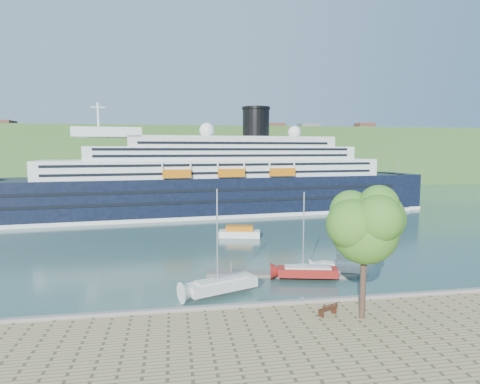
% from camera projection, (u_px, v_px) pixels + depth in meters
% --- Properties ---
extents(ground, '(400.00, 400.00, 0.00)m').
position_uv_depth(ground, '(256.00, 316.00, 35.94)').
color(ground, '#284843').
rests_on(ground, ground).
extents(far_hillside, '(400.00, 50.00, 24.00)m').
position_uv_depth(far_hillside, '(189.00, 156.00, 176.86)').
color(far_hillside, '#355E25').
rests_on(far_hillside, ground).
extents(quay_coping, '(220.00, 0.50, 0.30)m').
position_uv_depth(quay_coping, '(256.00, 304.00, 35.62)').
color(quay_coping, slate).
rests_on(quay_coping, promenade).
extents(cruise_ship, '(111.19, 26.66, 24.74)m').
position_uv_depth(cruise_ship, '(207.00, 160.00, 91.24)').
color(cruise_ship, black).
rests_on(cruise_ship, ground).
extents(park_bench, '(1.89, 1.32, 1.12)m').
position_uv_depth(park_bench, '(327.00, 309.00, 33.61)').
color(park_bench, '#3F1E12').
rests_on(park_bench, promenade).
extents(promenade_tree, '(7.18, 7.18, 11.89)m').
position_uv_depth(promenade_tree, '(364.00, 247.00, 32.53)').
color(promenade_tree, '#2B691B').
rests_on(promenade_tree, promenade).
extents(floating_pontoon, '(17.49, 5.70, 0.39)m').
position_uv_depth(floating_pontoon, '(280.00, 274.00, 47.38)').
color(floating_pontoon, slate).
rests_on(floating_pontoon, ground).
extents(sailboat_white_near, '(8.35, 5.09, 10.46)m').
position_uv_depth(sailboat_white_near, '(222.00, 245.00, 40.51)').
color(sailboat_white_near, silver).
rests_on(sailboat_white_near, ground).
extents(sailboat_red, '(7.74, 3.68, 9.65)m').
position_uv_depth(sailboat_red, '(308.00, 239.00, 45.19)').
color(sailboat_red, maroon).
rests_on(sailboat_red, ground).
extents(sailboat_white_far, '(6.77, 3.81, 8.43)m').
position_uv_depth(sailboat_white_far, '(341.00, 240.00, 47.42)').
color(sailboat_white_far, silver).
rests_on(sailboat_white_far, ground).
extents(tender_launch, '(7.34, 3.86, 1.93)m').
position_uv_depth(tender_launch, '(240.00, 231.00, 68.10)').
color(tender_launch, '#C6640B').
rests_on(tender_launch, ground).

